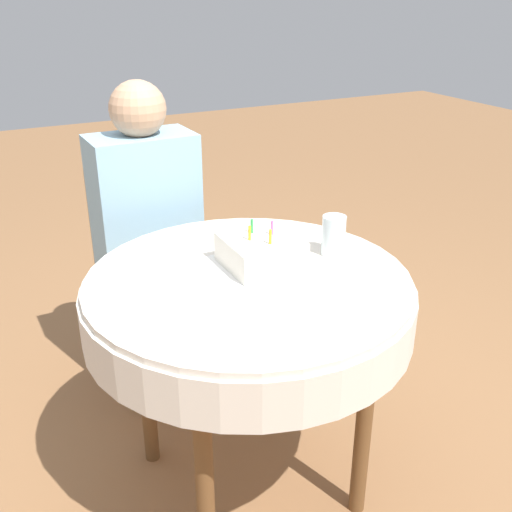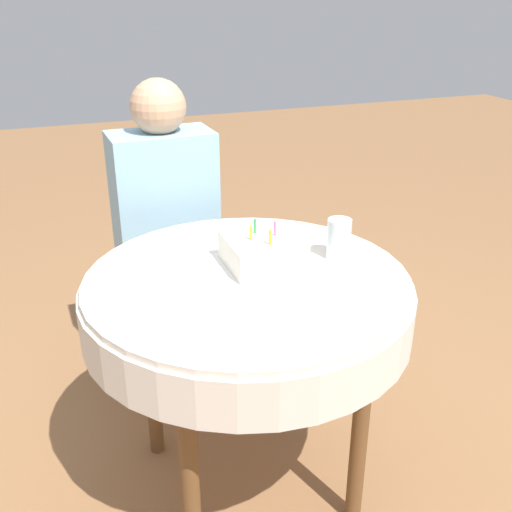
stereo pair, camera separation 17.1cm
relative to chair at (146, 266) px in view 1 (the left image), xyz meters
The scene contains 7 objects.
ground_plane 0.93m from the chair, 84.14° to the right, with size 12.00×12.00×0.00m, color #8C603D.
dining_table 0.81m from the chair, 84.14° to the right, with size 0.95×0.95×0.78m.
chair is the anchor object (origin of this frame).
person 0.27m from the chair, 88.31° to the right, with size 0.39×0.32×1.24m.
napkin 0.80m from the chair, 78.67° to the right, with size 0.26×0.26×0.00m.
birthday_cake 0.82m from the chair, 78.67° to the right, with size 0.21×0.21×0.13m.
drinking_glass 0.92m from the chair, 63.30° to the right, with size 0.07×0.07×0.12m.
Camera 1 is at (-0.67, -1.37, 1.54)m, focal length 42.00 mm.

